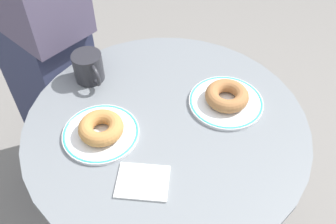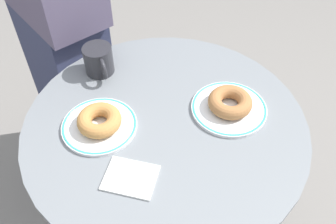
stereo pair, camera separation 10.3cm
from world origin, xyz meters
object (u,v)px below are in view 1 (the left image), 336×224
Objects in this scene: donut_old_fashioned at (101,128)px; person_figure at (36,30)px; cafe_table at (166,166)px; plate_left at (101,133)px; paper_napkin at (143,182)px; donut_cinnamon at (227,96)px; plate_right at (226,102)px; coffee_mug at (89,67)px.

person_figure reaches higher than donut_old_fashioned.
donut_old_fashioned is (-0.18, -0.03, 0.25)m from cafe_table.
paper_napkin is at bearing -56.28° from plate_left.
cafe_table is 6.29× the size of paper_napkin.
plate_left is at bearing 123.72° from paper_napkin.
paper_napkin is (-0.25, -0.25, -0.03)m from donut_cinnamon.
paper_napkin is 0.08× the size of person_figure.
cafe_table is at bearing -162.12° from plate_right.
person_figure reaches higher than cafe_table.
coffee_mug is (-0.40, 0.14, 0.04)m from plate_right.
plate_left is 0.13× the size of person_figure.
paper_napkin is 1.01× the size of coffee_mug.
donut_cinnamon is at bearing 13.70° from plate_left.
plate_left is 1.72× the size of donut_old_fashioned.
donut_old_fashioned is at bearing -169.52° from cafe_table.
plate_right is at bearing -19.75° from coffee_mug.
plate_right is 0.43m from coffee_mug.
cafe_table is 6.33× the size of donut_cinnamon.
cafe_table is 0.31m from donut_old_fashioned.
donut_cinnamon reaches higher than cafe_table.
plate_right is 1.74× the size of coffee_mug.
plate_left is 1.67× the size of coffee_mug.
donut_old_fashioned is 0.97× the size of coffee_mug.
plate_right is at bearing -32.97° from person_figure.
paper_napkin reaches higher than cafe_table.
person_figure reaches higher than donut_cinnamon.
cafe_table is at bearing 9.37° from plate_left.
coffee_mug reaches higher than donut_old_fashioned.
cafe_table is at bearing -162.12° from donut_cinnamon.
donut_old_fashioned is at bearing -39.77° from plate_left.
cafe_table is at bearing -42.47° from coffee_mug.
plate_left is at bearing 140.23° from donut_old_fashioned.
donut_old_fashioned is 0.54m from person_figure.
donut_old_fashioned is 0.24m from coffee_mug.
plate_left is at bearing -166.30° from plate_right.
donut_old_fashioned reaches higher than plate_left.
donut_old_fashioned reaches higher than paper_napkin.
donut_cinnamon reaches higher than paper_napkin.
cafe_table is 0.31m from donut_cinnamon.
cafe_table is 0.49× the size of person_figure.
cafe_table is 3.67× the size of plate_right.
plate_left is 0.37m from plate_right.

